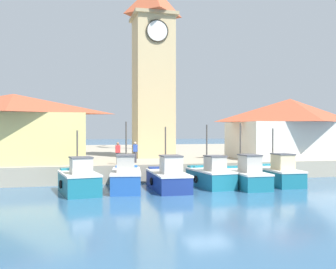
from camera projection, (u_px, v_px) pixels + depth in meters
The scene contains 14 objects.
ground_plane at pixel (207, 198), 22.04m from camera, with size 300.00×300.00×0.00m, color #2D567A.
quay_wharf at pixel (132, 156), 48.39m from camera, with size 120.00×40.00×1.33m, color #9E937F.
fishing_boat_far_left at pixel (79, 180), 23.72m from camera, with size 2.62×4.33×3.82m.
fishing_boat_left_outer at pixel (126, 178), 25.03m from camera, with size 2.58×5.17×4.40m.
fishing_boat_left_inner at pixel (168, 178), 25.34m from camera, with size 2.14×5.29×4.07m.
fishing_boat_mid_left at pixel (210, 176), 26.50m from camera, with size 2.30×4.46×4.22m.
fishing_boat_center at pixel (245, 176), 26.37m from camera, with size 1.96×5.01×4.31m.
fishing_boat_mid_right at pixel (277, 174), 27.74m from camera, with size 2.09×5.10×3.97m.
clock_tower at pixel (153, 67), 36.48m from camera, with size 3.95×3.95×17.63m.
warehouse_left at pixel (13, 128), 29.35m from camera, with size 10.81×5.43×5.23m.
warehouse_right at pixel (290, 128), 35.95m from camera, with size 10.52×7.05×5.39m.
port_crane_near at pixel (159, 91), 50.28m from camera, with size 2.11×9.30×18.91m.
dock_worker_near_tower at pixel (135, 152), 30.24m from camera, with size 0.34×0.22×1.62m.
dock_worker_along_quay at pixel (118, 153), 28.82m from camera, with size 0.34×0.22×1.62m.
Camera 1 is at (-7.50, -20.80, 3.83)m, focal length 42.00 mm.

